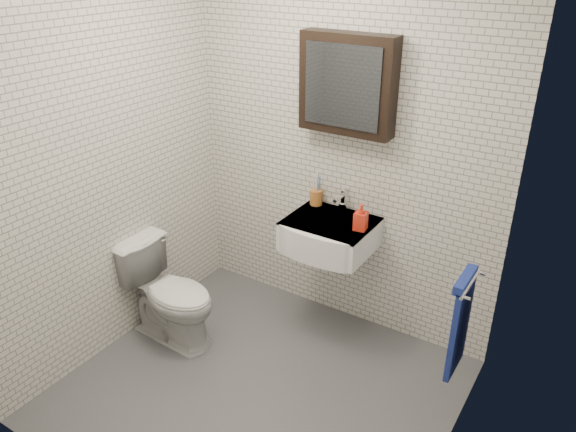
# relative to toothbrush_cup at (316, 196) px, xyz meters

# --- Properties ---
(ground) EXTENTS (2.20, 2.00, 0.01)m
(ground) POSITION_rel_toothbrush_cup_xyz_m (0.15, -0.94, -0.90)
(ground) COLOR #51545A
(ground) RESTS_ON ground
(room_shell) EXTENTS (2.22, 2.02, 2.51)m
(room_shell) POSITION_rel_toothbrush_cup_xyz_m (0.15, -0.94, 0.56)
(room_shell) COLOR silver
(room_shell) RESTS_ON ground
(washbasin) EXTENTS (0.55, 0.50, 0.20)m
(washbasin) POSITION_rel_toothbrush_cup_xyz_m (0.20, -0.21, -0.15)
(washbasin) COLOR white
(washbasin) RESTS_ON room_shell
(faucet) EXTENTS (0.06, 0.20, 0.15)m
(faucet) POSITION_rel_toothbrush_cup_xyz_m (0.20, -0.01, 0.01)
(faucet) COLOR silver
(faucet) RESTS_ON washbasin
(mirror_cabinet) EXTENTS (0.60, 0.15, 0.60)m
(mirror_cabinet) POSITION_rel_toothbrush_cup_xyz_m (0.20, -0.01, 0.79)
(mirror_cabinet) COLOR black
(mirror_cabinet) RESTS_ON room_shell
(towel_rail) EXTENTS (0.09, 0.30, 0.58)m
(towel_rail) POSITION_rel_toothbrush_cup_xyz_m (1.20, -0.59, -0.18)
(towel_rail) COLOR silver
(towel_rail) RESTS_ON room_shell
(toothbrush_cup) EXTENTS (0.11, 0.11, 0.23)m
(toothbrush_cup) POSITION_rel_toothbrush_cup_xyz_m (0.00, 0.00, 0.00)
(toothbrush_cup) COLOR #A8652A
(toothbrush_cup) RESTS_ON washbasin
(soap_bottle) EXTENTS (0.09, 0.09, 0.17)m
(soap_bottle) POSITION_rel_toothbrush_cup_xyz_m (0.42, -0.17, 0.03)
(soap_bottle) COLOR #FF5F1A
(soap_bottle) RESTS_ON washbasin
(toilet) EXTENTS (0.71, 0.43, 0.70)m
(toilet) POSITION_rel_toothbrush_cup_xyz_m (-0.65, -0.82, -0.56)
(toilet) COLOR white
(toilet) RESTS_ON ground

